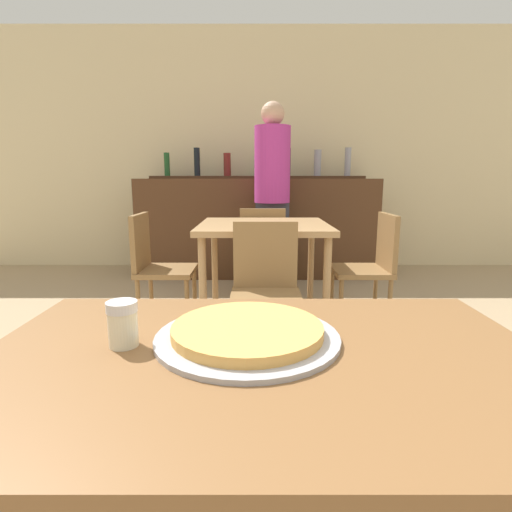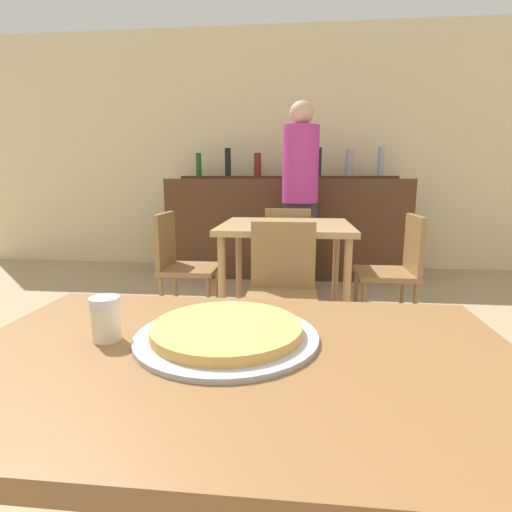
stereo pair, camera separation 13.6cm
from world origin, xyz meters
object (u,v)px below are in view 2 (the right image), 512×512
object	(u,v)px
cheese_shaker	(106,318)
person_standing	(300,190)
chair_far_side_back	(288,248)
chair_far_side_right	(397,265)
chair_far_side_left	(180,260)
pizza_tray	(227,332)
chair_far_side_front	(282,285)

from	to	relation	value
cheese_shaker	person_standing	distance (m)	3.09
chair_far_side_back	chair_far_side_right	xyz separation A→B (m)	(0.78, -0.61, 0.00)
chair_far_side_back	chair_far_side_left	xyz separation A→B (m)	(-0.78, -0.61, 0.00)
chair_far_side_right	pizza_tray	world-z (taller)	chair_far_side_right
pizza_tray	person_standing	bearing A→B (deg)	86.69
chair_far_side_front	person_standing	distance (m)	1.73
cheese_shaker	person_standing	world-z (taller)	person_standing
person_standing	pizza_tray	bearing A→B (deg)	-93.31
chair_far_side_right	person_standing	bearing A→B (deg)	-146.89
chair_far_side_right	cheese_shaker	bearing A→B (deg)	-29.30
chair_far_side_back	chair_far_side_front	bearing A→B (deg)	90.00
chair_far_side_right	pizza_tray	distance (m)	2.17
chair_far_side_front	cheese_shaker	size ratio (longest dim) A/B	8.27
chair_far_side_back	person_standing	xyz separation A→B (m)	(0.10, 0.44, 0.49)
chair_far_side_left	person_standing	size ratio (longest dim) A/B	0.47
chair_far_side_left	person_standing	distance (m)	1.45
chair_far_side_left	person_standing	bearing A→B (deg)	-40.10
chair_far_side_front	pizza_tray	xyz separation A→B (m)	(-0.08, -1.37, 0.26)
chair_far_side_front	cheese_shaker	world-z (taller)	chair_far_side_front
chair_far_side_right	person_standing	xyz separation A→B (m)	(-0.68, 1.05, 0.49)
chair_far_side_front	person_standing	world-z (taller)	person_standing
chair_far_side_back	chair_far_side_left	size ratio (longest dim) A/B	1.00
chair_far_side_front	chair_far_side_right	bearing A→B (deg)	37.78
person_standing	cheese_shaker	bearing A→B (deg)	-98.27
chair_far_side_front	chair_far_side_left	bearing A→B (deg)	142.22
chair_far_side_left	chair_far_side_right	xyz separation A→B (m)	(1.56, 0.00, 0.00)
pizza_tray	cheese_shaker	xyz separation A→B (m)	(-0.27, -0.03, 0.03)
pizza_tray	person_standing	size ratio (longest dim) A/B	0.23
cheese_shaker	chair_far_side_front	bearing A→B (deg)	76.18
chair_far_side_back	cheese_shaker	world-z (taller)	chair_far_side_back
chair_far_side_left	person_standing	xyz separation A→B (m)	(0.88, 1.05, 0.49)
chair_far_side_right	pizza_tray	xyz separation A→B (m)	(-0.86, -1.98, 0.26)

